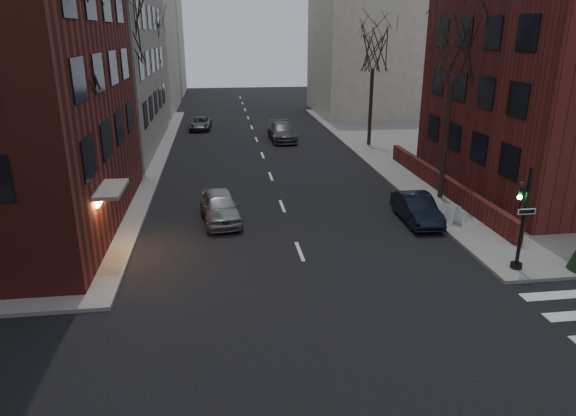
# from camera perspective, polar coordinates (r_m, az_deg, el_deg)

# --- Properties ---
(building_right_brick) EXTENTS (12.00, 14.00, 11.00)m
(building_right_brick) POSITION_cam_1_polar(r_m,az_deg,el_deg) (33.29, 29.13, 10.98)
(building_right_brick) COLOR #5B1E1A
(building_right_brick) RESTS_ON ground
(low_wall_right) EXTENTS (0.35, 16.00, 1.00)m
(low_wall_right) POSITION_cam_1_polar(r_m,az_deg,el_deg) (30.54, 16.72, 2.71)
(low_wall_right) COLOR #5B1E1A
(low_wall_right) RESTS_ON sidewalk_far_right
(building_distant_la) EXTENTS (14.00, 16.00, 18.00)m
(building_distant_la) POSITION_cam_1_polar(r_m,az_deg,el_deg) (63.77, -19.40, 18.18)
(building_distant_la) COLOR beige
(building_distant_la) RESTS_ON ground
(building_distant_ra) EXTENTS (14.00, 14.00, 16.00)m
(building_distant_ra) POSITION_cam_1_polar(r_m,az_deg,el_deg) (60.46, 10.29, 17.96)
(building_distant_ra) COLOR beige
(building_distant_ra) RESTS_ON ground
(building_distant_lb) EXTENTS (10.00, 12.00, 14.00)m
(building_distant_lb) POSITION_cam_1_polar(r_m,az_deg,el_deg) (80.29, -15.43, 17.08)
(building_distant_lb) COLOR beige
(building_distant_lb) RESTS_ON ground
(traffic_signal) EXTENTS (0.76, 0.44, 4.00)m
(traffic_signal) POSITION_cam_1_polar(r_m,az_deg,el_deg) (21.17, 24.47, -1.77)
(traffic_signal) COLOR black
(traffic_signal) RESTS_ON sidewalk_far_right
(tree_left_a) EXTENTS (4.18, 4.18, 10.26)m
(tree_left_a) POSITION_cam_1_polar(r_m,az_deg,el_deg) (22.39, -23.33, 16.70)
(tree_left_a) COLOR #2D231C
(tree_left_a) RESTS_ON sidewalk_far_left
(tree_left_b) EXTENTS (4.40, 4.40, 10.80)m
(tree_left_b) POSITION_cam_1_polar(r_m,az_deg,el_deg) (34.13, -18.16, 18.31)
(tree_left_b) COLOR #2D231C
(tree_left_b) RESTS_ON sidewalk_far_left
(tree_left_c) EXTENTS (3.96, 3.96, 9.72)m
(tree_left_c) POSITION_cam_1_polar(r_m,az_deg,el_deg) (48.00, -15.16, 17.47)
(tree_left_c) COLOR #2D231C
(tree_left_c) RESTS_ON sidewalk_far_left
(tree_right_a) EXTENTS (3.96, 3.96, 9.72)m
(tree_right_a) POSITION_cam_1_polar(r_m,az_deg,el_deg) (28.32, 18.05, 16.57)
(tree_right_a) COLOR #2D231C
(tree_right_a) RESTS_ON sidewalk_far_right
(tree_right_b) EXTENTS (3.74, 3.74, 9.18)m
(tree_right_b) POSITION_cam_1_polar(r_m,az_deg,el_deg) (41.44, 9.50, 17.08)
(tree_right_b) COLOR #2D231C
(tree_right_b) RESTS_ON sidewalk_far_right
(streetlamp_near) EXTENTS (0.36, 0.36, 6.28)m
(streetlamp_near) POSITION_cam_1_polar(r_m,az_deg,el_deg) (30.43, -17.39, 9.53)
(streetlamp_near) COLOR black
(streetlamp_near) RESTS_ON sidewalk_far_left
(streetlamp_far) EXTENTS (0.36, 0.36, 6.28)m
(streetlamp_far) POSITION_cam_1_polar(r_m,az_deg,el_deg) (50.13, -13.81, 13.26)
(streetlamp_far) COLOR black
(streetlamp_far) RESTS_ON sidewalk_far_left
(parked_sedan) EXTENTS (1.51, 4.12, 1.35)m
(parked_sedan) POSITION_cam_1_polar(r_m,az_deg,el_deg) (25.68, 14.11, -0.04)
(parked_sedan) COLOR black
(parked_sedan) RESTS_ON ground
(car_lane_silver) EXTENTS (2.23, 4.49, 1.47)m
(car_lane_silver) POSITION_cam_1_polar(r_m,az_deg,el_deg) (25.20, -7.56, 0.17)
(car_lane_silver) COLOR gray
(car_lane_silver) RESTS_ON ground
(car_lane_gray) EXTENTS (2.23, 5.17, 1.48)m
(car_lane_gray) POSITION_cam_1_polar(r_m,az_deg,el_deg) (44.01, -0.66, 8.45)
(car_lane_gray) COLOR #47474C
(car_lane_gray) RESTS_ON ground
(car_lane_far) EXTENTS (2.12, 4.22, 1.14)m
(car_lane_far) POSITION_cam_1_polar(r_m,az_deg,el_deg) (49.89, -9.71, 9.25)
(car_lane_far) COLOR #414146
(car_lane_far) RESTS_ON ground
(sandwich_board) EXTENTS (0.61, 0.70, 0.94)m
(sandwich_board) POSITION_cam_1_polar(r_m,az_deg,el_deg) (25.49, 17.84, -0.66)
(sandwich_board) COLOR white
(sandwich_board) RESTS_ON sidewalk_far_right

